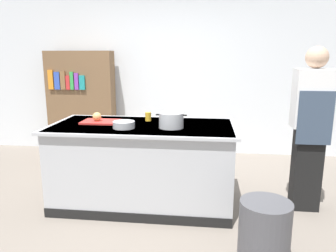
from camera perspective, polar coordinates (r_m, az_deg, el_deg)
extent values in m
plane|color=slate|center=(3.76, -4.26, -13.33)|extent=(10.00, 10.00, 0.00)
cube|color=silver|center=(5.46, -0.26, 11.04)|extent=(6.40, 0.12, 3.00)
cube|color=#B7BABF|center=(3.59, -4.38, -6.84)|extent=(1.90, 0.90, 0.90)
cube|color=#B7BABF|center=(3.47, -4.50, -0.04)|extent=(1.98, 0.98, 0.03)
cube|color=black|center=(3.34, -5.82, -15.90)|extent=(1.90, 0.01, 0.10)
cube|color=red|center=(3.65, -11.82, 0.75)|extent=(0.40, 0.28, 0.02)
sphere|color=tan|center=(3.64, -12.46, 1.63)|extent=(0.10, 0.10, 0.10)
cylinder|color=#B7BABF|center=(3.30, 0.58, 1.03)|extent=(0.25, 0.25, 0.16)
cube|color=black|center=(3.31, -1.85, 2.01)|extent=(0.04, 0.02, 0.01)
cube|color=black|center=(3.28, 3.03, 1.91)|extent=(0.04, 0.02, 0.01)
cylinder|color=#B7BABF|center=(3.33, -7.82, 0.23)|extent=(0.23, 0.23, 0.07)
cylinder|color=yellow|center=(3.66, -3.52, 1.68)|extent=(0.07, 0.07, 0.10)
cylinder|color=#4C4C51|center=(2.77, 16.65, -17.68)|extent=(0.40, 0.40, 0.53)
cube|color=black|center=(3.76, 23.25, -6.93)|extent=(0.28, 0.20, 0.90)
cube|color=white|center=(3.60, 24.27, 4.45)|extent=(0.38, 0.24, 0.60)
sphere|color=#D3AA8C|center=(3.57, 24.86, 10.97)|extent=(0.22, 0.22, 0.22)
cube|color=#38475B|center=(3.50, 24.60, 1.25)|extent=(0.34, 0.02, 0.54)
cube|color=brown|center=(5.57, -15.05, 3.94)|extent=(1.10, 0.28, 1.70)
cube|color=orange|center=(5.56, -20.02, 7.71)|extent=(0.08, 0.03, 0.31)
cube|color=#3351B7|center=(5.52, -19.03, 7.58)|extent=(0.09, 0.03, 0.28)
cube|color=brown|center=(5.48, -18.10, 7.69)|extent=(0.08, 0.03, 0.29)
cube|color=red|center=(5.44, -17.27, 7.34)|extent=(0.06, 0.03, 0.22)
cube|color=green|center=(5.41, -16.64, 7.67)|extent=(0.06, 0.03, 0.28)
cube|color=purple|center=(5.39, -15.88, 7.60)|extent=(0.06, 0.03, 0.26)
cube|color=teal|center=(5.35, -14.95, 7.42)|extent=(0.09, 0.03, 0.23)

